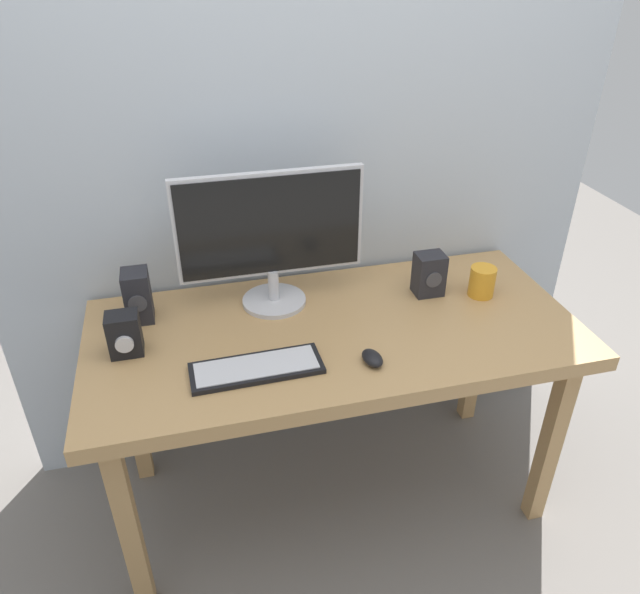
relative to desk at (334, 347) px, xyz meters
name	(u,v)px	position (x,y,z in m)	size (l,w,h in m)	color
ground_plane	(332,491)	(0.00, 0.00, -0.70)	(6.00, 6.00, 0.00)	slate
wall_back	(304,66)	(0.00, 0.40, 0.80)	(2.20, 0.04, 3.00)	#B2BCC6
desk	(334,347)	(0.00, 0.00, 0.00)	(1.57, 0.73, 0.78)	tan
monitor	(271,234)	(-0.16, 0.20, 0.33)	(0.61, 0.22, 0.46)	silver
keyboard_primary	(256,368)	(-0.28, -0.16, 0.09)	(0.38, 0.15, 0.02)	black
mouse	(372,358)	(0.06, -0.21, 0.10)	(0.05, 0.09, 0.03)	black
speaker_right	(429,274)	(0.37, 0.13, 0.15)	(0.10, 0.08, 0.15)	#232328
speaker_left	(138,296)	(-0.60, 0.20, 0.17)	(0.08, 0.10, 0.17)	#232328
audio_controller	(124,334)	(-0.64, 0.02, 0.15)	(0.10, 0.09, 0.13)	black
coffee_mug	(482,282)	(0.55, 0.07, 0.13)	(0.09, 0.09, 0.11)	orange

